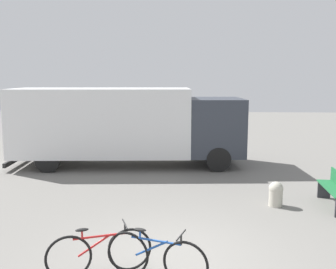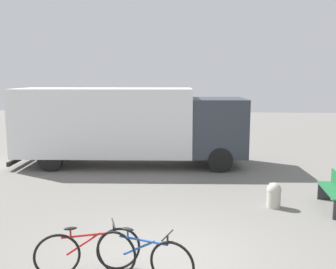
% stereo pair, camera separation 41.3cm
% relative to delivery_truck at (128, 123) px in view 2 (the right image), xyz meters
% --- Properties ---
extents(ground_plane, '(60.00, 60.00, 0.00)m').
position_rel_delivery_truck_xyz_m(ground_plane, '(2.09, -7.33, -1.61)').
color(ground_plane, slate).
extents(delivery_truck, '(8.70, 2.93, 2.90)m').
position_rel_delivery_truck_xyz_m(delivery_truck, '(0.00, 0.00, 0.00)').
color(delivery_truck, white).
rests_on(delivery_truck, ground).
extents(park_bench, '(0.50, 1.63, 0.87)m').
position_rel_delivery_truck_xyz_m(park_bench, '(6.15, -4.37, -1.12)').
color(park_bench, '#1E6638').
rests_on(park_bench, ground).
extents(bicycle_near, '(1.68, 0.69, 0.86)m').
position_rel_delivery_truck_xyz_m(bicycle_near, '(0.90, -8.01, -1.21)').
color(bicycle_near, black).
rests_on(bicycle_near, ground).
extents(bicycle_middle, '(1.71, 0.63, 0.86)m').
position_rel_delivery_truck_xyz_m(bicycle_middle, '(1.85, -8.13, -1.21)').
color(bicycle_middle, black).
rests_on(bicycle_middle, ground).
extents(bollard_near_bench, '(0.37, 0.37, 0.64)m').
position_rel_delivery_truck_xyz_m(bollard_near_bench, '(4.64, -4.36, -1.27)').
color(bollard_near_bench, '#B2AD9E').
rests_on(bollard_near_bench, ground).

